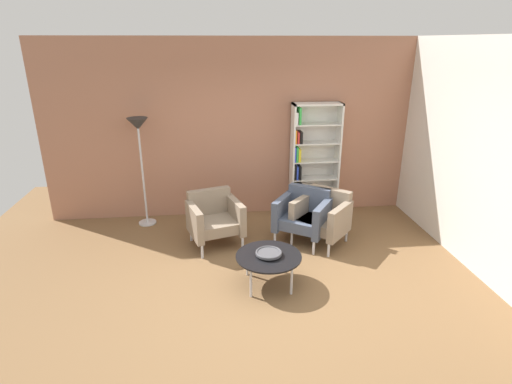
% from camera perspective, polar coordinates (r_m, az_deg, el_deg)
% --- Properties ---
extents(ground_plane, '(8.32, 8.32, 0.00)m').
position_cam_1_polar(ground_plane, '(5.08, 0.50, -13.48)').
color(ground_plane, brown).
extents(brick_back_panel, '(6.40, 0.12, 2.90)m').
position_cam_1_polar(brick_back_panel, '(6.80, -1.93, 8.70)').
color(brick_back_panel, '#A87056').
rests_on(brick_back_panel, ground_plane).
extents(plaster_right_partition, '(0.12, 5.20, 2.90)m').
position_cam_1_polar(plaster_right_partition, '(6.01, 28.09, 4.70)').
color(plaster_right_partition, silver).
rests_on(plaster_right_partition, ground_plane).
extents(bookshelf_tall, '(0.80, 0.30, 1.90)m').
position_cam_1_polar(bookshelf_tall, '(6.90, 7.59, 4.24)').
color(bookshelf_tall, silver).
rests_on(bookshelf_tall, ground_plane).
extents(coffee_table_low, '(0.80, 0.80, 0.40)m').
position_cam_1_polar(coffee_table_low, '(4.99, 1.78, -9.14)').
color(coffee_table_low, black).
rests_on(coffee_table_low, ground_plane).
extents(decorative_bowl, '(0.32, 0.32, 0.05)m').
position_cam_1_polar(decorative_bowl, '(4.96, 1.79, -8.50)').
color(decorative_bowl, '#4C4C51').
rests_on(decorative_bowl, coffee_table_low).
extents(armchair_by_bookshelf, '(0.87, 0.83, 0.78)m').
position_cam_1_polar(armchair_by_bookshelf, '(5.97, -5.87, -3.58)').
color(armchair_by_bookshelf, gray).
rests_on(armchair_by_bookshelf, ground_plane).
extents(armchair_spare_guest, '(0.94, 0.93, 0.78)m').
position_cam_1_polar(armchair_spare_guest, '(6.08, 6.67, -3.13)').
color(armchair_spare_guest, '#4C566B').
rests_on(armchair_spare_guest, ground_plane).
extents(armchair_corner_red, '(0.95, 0.95, 0.78)m').
position_cam_1_polar(armchair_corner_red, '(6.07, 9.28, -3.32)').
color(armchair_corner_red, gray).
rests_on(armchair_corner_red, ground_plane).
extents(floor_lamp_torchiere, '(0.32, 0.32, 1.74)m').
position_cam_1_polar(floor_lamp_torchiere, '(6.53, -16.04, 7.41)').
color(floor_lamp_torchiere, silver).
rests_on(floor_lamp_torchiere, ground_plane).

